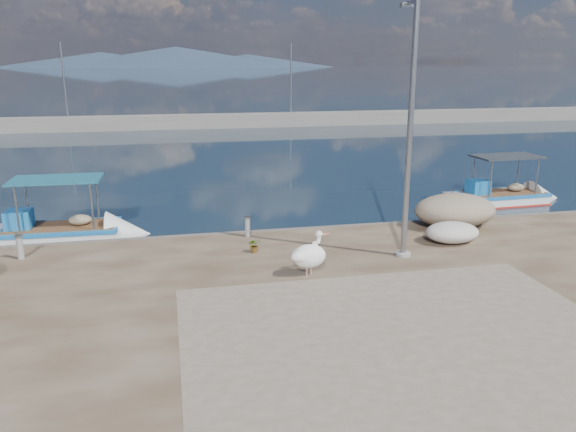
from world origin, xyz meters
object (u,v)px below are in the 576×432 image
(boat_right, at_px, (501,199))
(bollard_near, at_px, (248,226))
(boat_left, at_px, (61,235))
(lamp_post, at_px, (409,141))
(pelican, at_px, (310,255))

(boat_right, relative_size, bollard_near, 7.71)
(boat_left, height_order, lamp_post, lamp_post)
(lamp_post, relative_size, bollard_near, 10.59)
(boat_left, relative_size, bollard_near, 7.99)
(bollard_near, bearing_deg, boat_right, 19.10)
(boat_right, bearing_deg, bollard_near, -163.61)
(pelican, bearing_deg, boat_left, 116.58)
(lamp_post, bearing_deg, bollard_near, 146.37)
(boat_right, distance_m, pelican, 13.01)
(lamp_post, bearing_deg, boat_left, 153.09)
(pelican, relative_size, lamp_post, 0.17)
(boat_left, bearing_deg, boat_right, 6.31)
(boat_left, bearing_deg, bollard_near, -20.60)
(pelican, height_order, bollard_near, pelican)
(boat_right, bearing_deg, pelican, -146.43)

